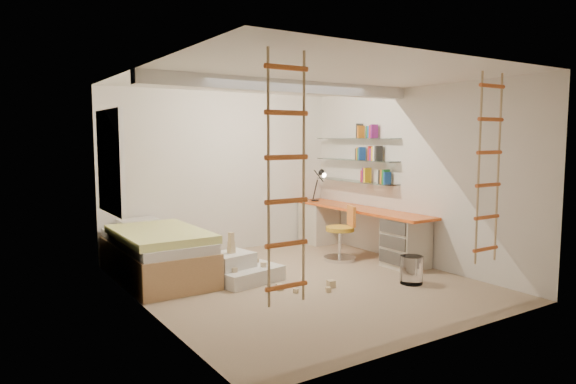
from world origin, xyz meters
TOP-DOWN VIEW (x-y plane):
  - floor at (0.00, 0.00)m, footprint 4.50×4.50m
  - ceiling_beam at (0.00, 0.30)m, footprint 4.00×0.18m
  - window_frame at (-1.97, 1.50)m, footprint 0.06×1.15m
  - window_blind at (-1.93, 1.50)m, footprint 0.02×1.00m
  - rope_ladder_left at (-1.35, -1.75)m, footprint 0.41×0.04m
  - rope_ladder_right at (1.35, -1.75)m, footprint 0.41×0.04m
  - waste_bin at (1.16, -0.82)m, footprint 0.29×0.29m
  - desk at (1.72, 0.86)m, footprint 0.56×2.80m
  - shelves at (1.87, 1.13)m, footprint 0.25×1.80m
  - bed at (-1.48, 1.23)m, footprint 1.02×2.00m
  - task_lamp at (1.67, 1.82)m, footprint 0.14×0.36m
  - swivel_chair at (1.21, 0.67)m, footprint 0.65×0.65m
  - play_platform at (-0.61, 0.48)m, footprint 0.96×0.81m
  - toy_blocks at (-0.43, 0.14)m, footprint 1.07×1.17m
  - books at (1.87, 1.13)m, footprint 0.14×0.64m

SIDE VIEW (x-z plane):
  - floor at x=0.00m, z-range 0.00..0.00m
  - play_platform at x=-0.61m, z-range -0.04..0.34m
  - waste_bin at x=1.16m, z-range 0.00..0.36m
  - toy_blocks at x=-0.43m, z-range -0.07..0.57m
  - swivel_chair at x=1.21m, z-range -0.11..0.73m
  - bed at x=-1.48m, z-range -0.02..0.67m
  - desk at x=1.72m, z-range 0.03..0.78m
  - task_lamp at x=1.67m, z-range 0.85..1.42m
  - shelves at x=1.87m, z-range 1.14..1.86m
  - rope_ladder_left at x=-1.35m, z-range 0.45..2.58m
  - rope_ladder_right at x=1.35m, z-range 0.45..2.58m
  - window_frame at x=-1.97m, z-range 0.88..2.23m
  - window_blind at x=-1.93m, z-range 0.95..2.15m
  - books at x=1.87m, z-range 1.13..2.05m
  - ceiling_beam at x=0.00m, z-range 2.44..2.60m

